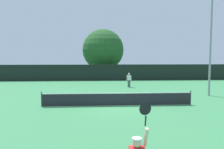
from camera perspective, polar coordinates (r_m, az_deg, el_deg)
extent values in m
plane|color=#387F4C|center=(16.69, 1.38, -7.85)|extent=(120.00, 120.00, 0.00)
cube|color=#232328|center=(16.59, 1.39, -6.25)|extent=(10.83, 0.03, 0.91)
cube|color=white|center=(16.51, 1.39, -4.70)|extent=(10.83, 0.04, 0.06)
cylinder|color=#333338|center=(17.02, -17.21, -5.98)|extent=(0.08, 0.08, 1.07)
cylinder|color=#333338|center=(17.86, 19.07, -5.53)|extent=(0.08, 0.08, 1.07)
cube|color=black|center=(33.21, -1.02, 0.51)|extent=(37.23, 0.12, 2.33)
sphere|color=beige|center=(5.81, 6.23, -16.60)|extent=(0.23, 0.23, 0.23)
cylinder|color=white|center=(5.78, 6.24, -15.69)|extent=(0.24, 0.24, 0.04)
cylinder|color=beige|center=(5.90, 8.48, -15.28)|extent=(0.09, 0.32, 0.56)
cylinder|color=black|center=(5.83, 8.41, -11.41)|extent=(0.04, 0.11, 0.28)
ellipsoid|color=black|center=(5.81, 8.32, -8.50)|extent=(0.30, 0.13, 0.36)
cube|color=white|center=(26.17, 4.29, -0.81)|extent=(0.38, 0.22, 0.59)
sphere|color=tan|center=(26.13, 4.29, 0.07)|extent=(0.23, 0.23, 0.23)
cylinder|color=white|center=(26.12, 4.29, 0.28)|extent=(0.24, 0.24, 0.04)
cylinder|color=black|center=(26.24, 4.10, -2.33)|extent=(0.12, 0.12, 0.80)
cylinder|color=black|center=(26.26, 4.45, -2.32)|extent=(0.12, 0.12, 0.80)
cylinder|color=tan|center=(26.14, 3.76, -0.88)|extent=(0.09, 0.17, 0.57)
cylinder|color=tan|center=(26.20, 4.81, -0.87)|extent=(0.09, 0.16, 0.57)
sphere|color=#CCE033|center=(18.21, -7.37, -6.70)|extent=(0.07, 0.07, 0.07)
cylinder|color=gray|center=(22.28, 23.44, 6.31)|extent=(0.18, 0.18, 8.79)
cylinder|color=brown|center=(37.95, -2.21, 0.81)|extent=(0.56, 0.56, 2.01)
sphere|color=#235123|center=(37.87, -2.23, 6.19)|extent=(6.81, 6.81, 6.81)
cube|color=white|center=(39.14, -5.48, 0.32)|extent=(2.28, 4.36, 0.90)
cube|color=#2D333D|center=(38.79, -5.51, 1.41)|extent=(1.89, 2.35, 0.64)
cylinder|color=black|center=(40.60, -6.61, 0.04)|extent=(0.22, 0.60, 0.60)
cylinder|color=black|center=(40.54, -4.21, 0.05)|extent=(0.22, 0.60, 0.60)
cylinder|color=black|center=(37.81, -6.84, -0.31)|extent=(0.22, 0.60, 0.60)
cylinder|color=black|center=(37.75, -4.27, -0.30)|extent=(0.22, 0.60, 0.60)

